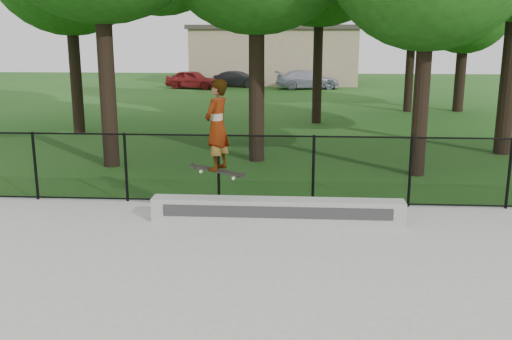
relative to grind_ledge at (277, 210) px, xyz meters
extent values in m
cube|color=#AAAAA5|center=(0.00, 0.00, 0.00)|extent=(4.83, 0.40, 0.46)
imported|color=maroon|center=(-6.68, 28.49, 0.34)|extent=(3.90, 2.30, 1.25)
imported|color=black|center=(-3.70, 30.12, 0.27)|extent=(3.29, 2.17, 1.12)
imported|color=#A1A1B6|center=(1.15, 28.85, 0.34)|extent=(4.22, 2.45, 1.25)
cube|color=black|center=(-1.10, -0.27, 0.83)|extent=(0.83, 0.23, 0.18)
imported|color=#C2DAFF|center=(-1.10, -0.27, 1.68)|extent=(0.60, 0.71, 1.66)
cylinder|color=black|center=(-5.28, 1.20, 0.52)|extent=(0.06, 0.06, 1.50)
cylinder|color=black|center=(-3.28, 1.20, 0.52)|extent=(0.06, 0.06, 1.50)
cylinder|color=black|center=(-1.28, 1.20, 0.52)|extent=(0.06, 0.06, 1.50)
cylinder|color=black|center=(0.72, 1.20, 0.52)|extent=(0.06, 0.06, 1.50)
cylinder|color=black|center=(2.72, 1.20, 0.52)|extent=(0.06, 0.06, 1.50)
cylinder|color=black|center=(4.72, 1.20, 0.52)|extent=(0.06, 0.06, 1.50)
cylinder|color=black|center=(0.72, 1.20, 1.24)|extent=(16.00, 0.04, 0.04)
cylinder|color=black|center=(0.72, 1.20, -0.18)|extent=(16.00, 0.04, 0.04)
cube|color=black|center=(0.72, 1.20, 0.52)|extent=(16.00, 0.01, 1.50)
cylinder|color=black|center=(-4.78, 4.80, 2.33)|extent=(0.44, 0.44, 5.25)
cylinder|color=black|center=(-0.78, 5.80, 2.15)|extent=(0.44, 0.44, 4.87)
cylinder|color=black|center=(3.52, 4.30, 1.87)|extent=(0.44, 0.44, 4.33)
cylinder|color=black|center=(6.72, 7.30, 2.40)|extent=(0.44, 0.44, 5.37)
cylinder|color=black|center=(-7.78, 10.30, 2.13)|extent=(0.44, 0.44, 4.84)
cylinder|color=black|center=(1.22, 13.30, 2.36)|extent=(0.44, 0.44, 5.30)
cylinder|color=black|center=(5.72, 17.30, 2.05)|extent=(0.44, 0.44, 4.68)
cylinder|color=black|center=(8.14, 17.50, 1.57)|extent=(0.44, 0.44, 3.72)
sphere|color=#1F4712|center=(8.14, 17.50, 4.66)|extent=(4.47, 4.47, 4.47)
cube|color=tan|center=(-1.28, 33.30, 1.71)|extent=(12.00, 6.00, 4.00)
cube|color=#3F3833|center=(-1.28, 33.30, 3.86)|extent=(12.40, 6.40, 0.30)
camera|label=1|loc=(0.30, -10.47, 3.27)|focal=40.00mm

